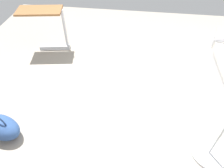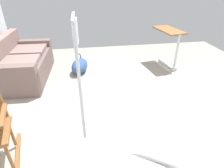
% 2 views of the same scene
% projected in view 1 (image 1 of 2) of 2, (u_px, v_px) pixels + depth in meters
% --- Properties ---
extents(ground_plane, '(6.39, 6.39, 0.00)m').
position_uv_depth(ground_plane, '(126.00, 99.00, 3.30)').
color(ground_plane, gray).
extents(overbed_table, '(0.87, 0.53, 0.84)m').
position_uv_depth(overbed_table, '(47.00, 25.00, 3.94)').
color(overbed_table, '#B2B5BA').
rests_on(overbed_table, ground).
extents(duffel_bag, '(0.63, 0.47, 0.43)m').
position_uv_depth(duffel_bag, '(1.00, 127.00, 2.74)').
color(duffel_bag, '#2D4C84').
rests_on(duffel_bag, ground).
extents(iv_pole, '(0.44, 0.44, 1.69)m').
position_uv_depth(iv_pole, '(214.00, 143.00, 2.46)').
color(iv_pole, '#B2B5BA').
rests_on(iv_pole, ground).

